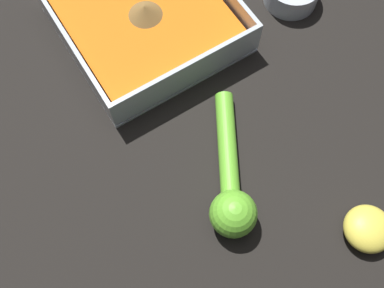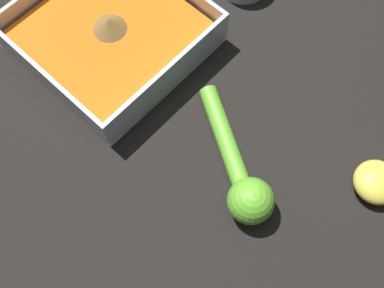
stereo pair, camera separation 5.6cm
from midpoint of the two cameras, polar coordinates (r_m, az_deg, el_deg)
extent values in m
plane|color=black|center=(0.68, -1.76, 13.06)|extent=(4.00, 4.00, 0.00)
cube|color=silver|center=(0.68, -3.26, 14.21)|extent=(0.23, 0.23, 0.01)
cube|color=silver|center=(0.60, 2.18, 8.57)|extent=(0.23, 0.01, 0.05)
cube|color=silver|center=(0.64, -12.37, 11.14)|extent=(0.01, 0.22, 0.05)
cube|color=orange|center=(0.67, -3.34, 15.11)|extent=(0.21, 0.21, 0.03)
cone|color=brown|center=(0.65, -3.45, 16.31)|extent=(0.05, 0.05, 0.02)
sphere|color=#6BC633|center=(0.54, 8.25, -9.15)|extent=(0.06, 0.06, 0.06)
cylinder|color=#6BC633|center=(0.59, 7.20, -0.16)|extent=(0.09, 0.13, 0.02)
ellipsoid|color=#EFDB4C|center=(0.59, 24.05, -10.15)|extent=(0.06, 0.06, 0.03)
camera|label=1|loc=(0.03, 92.88, -6.95)|focal=42.00mm
camera|label=2|loc=(0.03, -87.12, 6.95)|focal=42.00mm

